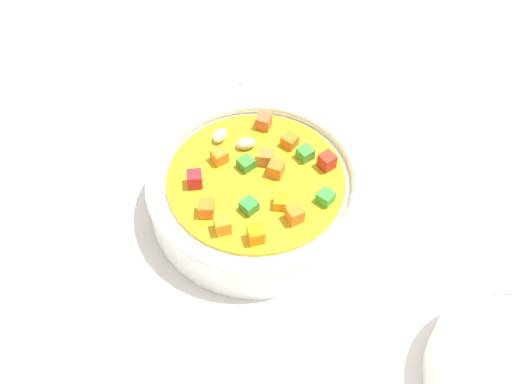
# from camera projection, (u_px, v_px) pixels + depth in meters

# --- Properties ---
(ground_plane) EXTENTS (1.40, 1.40, 0.02)m
(ground_plane) POSITION_uv_depth(u_px,v_px,m) (256.00, 214.00, 0.58)
(ground_plane) COLOR silver
(soup_bowl_main) EXTENTS (0.19, 0.19, 0.06)m
(soup_bowl_main) POSITION_uv_depth(u_px,v_px,m) (256.00, 190.00, 0.55)
(soup_bowl_main) COLOR white
(soup_bowl_main) RESTS_ON ground_plane
(spoon) EXTENTS (0.19, 0.03, 0.01)m
(spoon) POSITION_uv_depth(u_px,v_px,m) (238.00, 83.00, 0.67)
(spoon) COLOR silver
(spoon) RESTS_ON ground_plane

